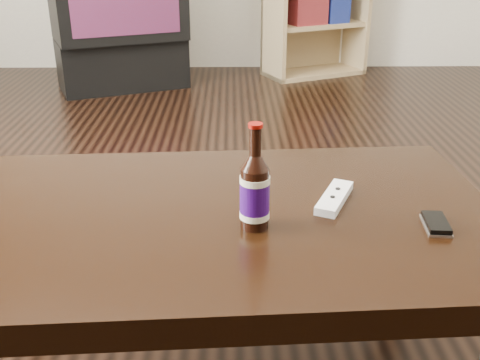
{
  "coord_description": "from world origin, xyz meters",
  "views": [
    {
      "loc": [
        0.13,
        -1.61,
        1.04
      ],
      "look_at": [
        0.15,
        -0.58,
        0.58
      ],
      "focal_mm": 42.0,
      "sensor_mm": 36.0,
      "label": 1
    }
  ],
  "objects_px": {
    "tv_stand": "(122,63)",
    "remote": "(334,198)",
    "coffee_table": "(214,236)",
    "phone": "(436,224)",
    "beer_bottle": "(255,192)"
  },
  "relations": [
    {
      "from": "tv_stand",
      "to": "remote",
      "type": "height_order",
      "value": "remote"
    },
    {
      "from": "tv_stand",
      "to": "coffee_table",
      "type": "relative_size",
      "value": 0.66
    },
    {
      "from": "tv_stand",
      "to": "phone",
      "type": "distance_m",
      "value": 3.21
    },
    {
      "from": "tv_stand",
      "to": "phone",
      "type": "bearing_deg",
      "value": -90.41
    },
    {
      "from": "tv_stand",
      "to": "coffee_table",
      "type": "bearing_deg",
      "value": -98.18
    },
    {
      "from": "coffee_table",
      "to": "remote",
      "type": "xyz_separation_m",
      "value": [
        0.27,
        0.04,
        0.07
      ]
    },
    {
      "from": "tv_stand",
      "to": "beer_bottle",
      "type": "height_order",
      "value": "beer_bottle"
    },
    {
      "from": "beer_bottle",
      "to": "remote",
      "type": "distance_m",
      "value": 0.23
    },
    {
      "from": "tv_stand",
      "to": "beer_bottle",
      "type": "relative_size",
      "value": 3.82
    },
    {
      "from": "beer_bottle",
      "to": "phone",
      "type": "xyz_separation_m",
      "value": [
        0.38,
        -0.01,
        -0.07
      ]
    },
    {
      "from": "coffee_table",
      "to": "phone",
      "type": "distance_m",
      "value": 0.48
    },
    {
      "from": "beer_bottle",
      "to": "remote",
      "type": "relative_size",
      "value": 1.3
    },
    {
      "from": "coffee_table",
      "to": "remote",
      "type": "height_order",
      "value": "remote"
    },
    {
      "from": "coffee_table",
      "to": "phone",
      "type": "height_order",
      "value": "phone"
    },
    {
      "from": "beer_bottle",
      "to": "coffee_table",
      "type": "bearing_deg",
      "value": 141.43
    }
  ]
}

